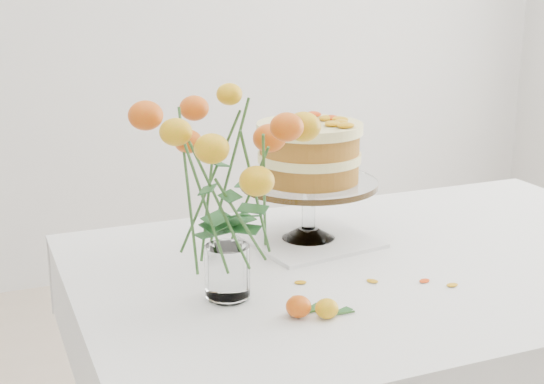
{
  "coord_description": "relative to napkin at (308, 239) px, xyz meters",
  "views": [
    {
      "loc": [
        -0.86,
        -1.36,
        1.36
      ],
      "look_at": [
        -0.28,
        0.06,
        0.93
      ],
      "focal_mm": 50.0,
      "sensor_mm": 36.0,
      "label": 1
    }
  ],
  "objects": [
    {
      "name": "loose_rose_near",
      "position": [
        -0.15,
        -0.4,
        0.01
      ],
      "size": [
        0.08,
        0.04,
        0.04
      ],
      "rotation": [
        0.0,
        0.0,
        -0.05
      ],
      "color": "#FFA016",
      "rests_on": "table"
    },
    {
      "name": "stray_petal_e",
      "position": [
        -0.16,
        -0.3,
        -0.0
      ],
      "size": [
        0.03,
        0.02,
        0.0
      ],
      "primitive_type": "ellipsoid",
      "color": "orange",
      "rests_on": "table"
    },
    {
      "name": "stray_petal_c",
      "position": [
        0.16,
        -0.36,
        -0.0
      ],
      "size": [
        0.03,
        0.02,
        0.0
      ],
      "primitive_type": "ellipsoid",
      "color": "orange",
      "rests_on": "table"
    },
    {
      "name": "stray_petal_b",
      "position": [
        0.12,
        -0.32,
        -0.0
      ],
      "size": [
        0.03,
        0.02,
        0.0
      ],
      "primitive_type": "ellipsoid",
      "color": "orange",
      "rests_on": "table"
    },
    {
      "name": "loose_rose_far",
      "position": [
        -0.19,
        -0.37,
        0.02
      ],
      "size": [
        0.09,
        0.05,
        0.04
      ],
      "rotation": [
        0.0,
        0.0,
        0.13
      ],
      "color": "#E9480B",
      "rests_on": "table"
    },
    {
      "name": "stray_petal_d",
      "position": [
        -0.12,
        -0.23,
        -0.0
      ],
      "size": [
        0.03,
        0.02,
        0.0
      ],
      "primitive_type": "ellipsoid",
      "color": "orange",
      "rests_on": "table"
    },
    {
      "name": "napkin",
      "position": [
        0.0,
        0.0,
        0.0
      ],
      "size": [
        0.31,
        0.31,
        0.01
      ],
      "primitive_type": "cube",
      "rotation": [
        0.0,
        0.0,
        0.14
      ],
      "color": "white",
      "rests_on": "table"
    },
    {
      "name": "rose_vase",
      "position": [
        -0.29,
        -0.25,
        0.25
      ],
      "size": [
        0.37,
        0.37,
        0.44
      ],
      "rotation": [
        0.0,
        0.0,
        0.36
      ],
      "color": "white",
      "rests_on": "table"
    },
    {
      "name": "stray_petal_a",
      "position": [
        0.02,
        -0.28,
        -0.0
      ],
      "size": [
        0.03,
        0.02,
        0.0
      ],
      "primitive_type": "ellipsoid",
      "color": "orange",
      "rests_on": "table"
    },
    {
      "name": "table",
      "position": [
        0.14,
        -0.18,
        -0.09
      ],
      "size": [
        1.43,
        0.93,
        0.76
      ],
      "color": "tan",
      "rests_on": "ground"
    },
    {
      "name": "cake_stand",
      "position": [
        -0.0,
        0.0,
        0.2
      ],
      "size": [
        0.32,
        0.32,
        0.29
      ],
      "rotation": [
        0.0,
        0.0,
        0.19
      ],
      "color": "white",
      "rests_on": "napkin"
    }
  ]
}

